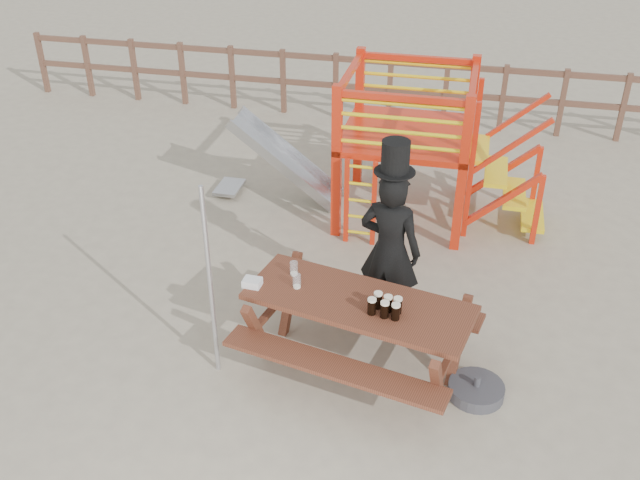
# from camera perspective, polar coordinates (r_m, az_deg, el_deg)

# --- Properties ---
(ground) EXTENTS (60.00, 60.00, 0.00)m
(ground) POSITION_cam_1_polar(r_m,az_deg,el_deg) (7.41, 1.30, -10.92)
(ground) COLOR tan
(ground) RESTS_ON ground
(back_fence) EXTENTS (15.09, 0.09, 1.20)m
(back_fence) POSITION_cam_1_polar(r_m,az_deg,el_deg) (13.13, 7.83, 12.22)
(back_fence) COLOR brown
(back_fence) RESTS_ON ground
(playground_fort) EXTENTS (4.71, 1.84, 2.10)m
(playground_fort) POSITION_cam_1_polar(r_m,az_deg,el_deg) (9.82, 6.47, 7.70)
(playground_fort) COLOR red
(playground_fort) RESTS_ON ground
(picnic_table) EXTENTS (2.50, 1.96, 0.86)m
(picnic_table) POSITION_cam_1_polar(r_m,az_deg,el_deg) (7.18, 3.05, -6.87)
(picnic_table) COLOR brown
(picnic_table) RESTS_ON ground
(man_with_hat) EXTENTS (0.76, 0.57, 2.20)m
(man_with_hat) POSITION_cam_1_polar(r_m,az_deg,el_deg) (7.60, 5.63, -0.54)
(man_with_hat) COLOR black
(man_with_hat) RESTS_ON ground
(metal_pole) EXTENTS (0.05, 0.05, 2.13)m
(metal_pole) POSITION_cam_1_polar(r_m,az_deg,el_deg) (6.92, -8.77, -3.55)
(metal_pole) COLOR #B2B2B7
(metal_pole) RESTS_ON ground
(parasol_base) EXTENTS (0.55, 0.55, 0.23)m
(parasol_base) POSITION_cam_1_polar(r_m,az_deg,el_deg) (7.34, 12.38, -11.64)
(parasol_base) COLOR #3A393F
(parasol_base) RESTS_ON ground
(paper_bag) EXTENTS (0.19, 0.15, 0.08)m
(paper_bag) POSITION_cam_1_polar(r_m,az_deg,el_deg) (7.18, -5.44, -3.40)
(paper_bag) COLOR white
(paper_bag) RESTS_ON picnic_table
(stout_pints) EXTENTS (0.32, 0.23, 0.17)m
(stout_pints) POSITION_cam_1_polar(r_m,az_deg,el_deg) (6.78, 5.29, -5.28)
(stout_pints) COLOR black
(stout_pints) RESTS_ON picnic_table
(empty_glasses) EXTENTS (0.17, 0.30, 0.15)m
(empty_glasses) POSITION_cam_1_polar(r_m,az_deg,el_deg) (7.21, -1.99, -2.83)
(empty_glasses) COLOR silver
(empty_glasses) RESTS_ON picnic_table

